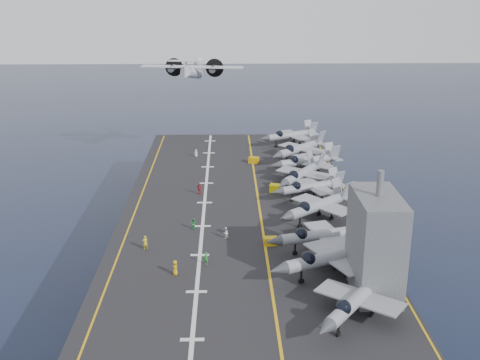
{
  "coord_description": "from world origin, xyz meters",
  "views": [
    {
      "loc": [
        -2.34,
        -93.64,
        45.81
      ],
      "look_at": [
        0.0,
        4.0,
        13.0
      ],
      "focal_mm": 45.0,
      "sensor_mm": 36.0,
      "label": 1
    }
  ],
  "objects_px": {
    "tow_cart_a": "(270,241)",
    "transport_plane": "(192,73)",
    "island_superstructure": "(376,232)",
    "fighter_jet_0": "(357,298)"
  },
  "relations": [
    {
      "from": "tow_cart_a",
      "to": "transport_plane",
      "type": "bearing_deg",
      "value": 101.19
    },
    {
      "from": "transport_plane",
      "to": "island_superstructure",
      "type": "bearing_deg",
      "value": -73.38
    },
    {
      "from": "island_superstructure",
      "to": "tow_cart_a",
      "type": "xyz_separation_m",
      "value": [
        -11.23,
        13.16,
        -6.95
      ]
    },
    {
      "from": "fighter_jet_0",
      "to": "tow_cart_a",
      "type": "bearing_deg",
      "value": 111.97
    },
    {
      "from": "fighter_jet_0",
      "to": "tow_cart_a",
      "type": "xyz_separation_m",
      "value": [
        -7.9,
        19.57,
        -1.98
      ]
    },
    {
      "from": "island_superstructure",
      "to": "transport_plane",
      "type": "xyz_separation_m",
      "value": [
        -25.57,
        85.67,
        5.79
      ]
    },
    {
      "from": "island_superstructure",
      "to": "tow_cart_a",
      "type": "bearing_deg",
      "value": 130.48
    },
    {
      "from": "fighter_jet_0",
      "to": "tow_cart_a",
      "type": "height_order",
      "value": "fighter_jet_0"
    },
    {
      "from": "tow_cart_a",
      "to": "transport_plane",
      "type": "distance_m",
      "value": 75.0
    },
    {
      "from": "island_superstructure",
      "to": "fighter_jet_0",
      "type": "bearing_deg",
      "value": -117.48
    }
  ]
}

